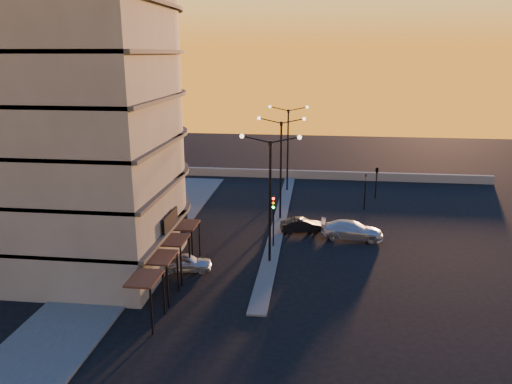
% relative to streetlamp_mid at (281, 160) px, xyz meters
% --- Properties ---
extents(ground, '(120.00, 120.00, 0.00)m').
position_rel_streetlamp_mid_xyz_m(ground, '(0.00, -10.00, -5.59)').
color(ground, black).
rests_on(ground, ground).
extents(sidewalk_west, '(5.00, 40.00, 0.12)m').
position_rel_streetlamp_mid_xyz_m(sidewalk_west, '(-10.50, -6.00, -5.53)').
color(sidewalk_west, '#484845').
rests_on(sidewalk_west, ground).
extents(median, '(1.20, 36.00, 0.12)m').
position_rel_streetlamp_mid_xyz_m(median, '(0.00, 0.00, -5.53)').
color(median, '#484845').
rests_on(median, ground).
extents(parapet, '(44.00, 0.50, 1.00)m').
position_rel_streetlamp_mid_xyz_m(parapet, '(2.00, 16.00, -5.09)').
color(parapet, slate).
rests_on(parapet, ground).
extents(building, '(14.35, 17.08, 25.00)m').
position_rel_streetlamp_mid_xyz_m(building, '(-14.00, -9.97, 6.32)').
color(building, slate).
rests_on(building, ground).
extents(streetlamp_near, '(4.32, 0.32, 9.51)m').
position_rel_streetlamp_mid_xyz_m(streetlamp_near, '(0.00, -10.00, 0.00)').
color(streetlamp_near, black).
rests_on(streetlamp_near, ground).
extents(streetlamp_mid, '(4.32, 0.32, 9.51)m').
position_rel_streetlamp_mid_xyz_m(streetlamp_mid, '(0.00, 0.00, 0.00)').
color(streetlamp_mid, black).
rests_on(streetlamp_mid, ground).
extents(streetlamp_far, '(4.32, 0.32, 9.51)m').
position_rel_streetlamp_mid_xyz_m(streetlamp_far, '(0.00, 10.00, 0.00)').
color(streetlamp_far, black).
rests_on(streetlamp_far, ground).
extents(traffic_light_main, '(0.28, 0.44, 4.25)m').
position_rel_streetlamp_mid_xyz_m(traffic_light_main, '(0.00, -7.13, -2.70)').
color(traffic_light_main, black).
rests_on(traffic_light_main, ground).
extents(signal_east_a, '(0.13, 0.16, 3.60)m').
position_rel_streetlamp_mid_xyz_m(signal_east_a, '(8.00, 4.00, -3.66)').
color(signal_east_a, black).
rests_on(signal_east_a, ground).
extents(signal_east_b, '(0.42, 1.99, 3.60)m').
position_rel_streetlamp_mid_xyz_m(signal_east_b, '(9.50, 8.00, -2.49)').
color(signal_east_b, black).
rests_on(signal_east_b, ground).
extents(car_hatchback, '(3.90, 2.08, 1.26)m').
position_rel_streetlamp_mid_xyz_m(car_hatchback, '(-5.78, -12.26, -4.96)').
color(car_hatchback, '#BBBCC4').
rests_on(car_hatchback, ground).
extents(car_sedan, '(3.92, 2.04, 1.23)m').
position_rel_streetlamp_mid_xyz_m(car_sedan, '(2.15, -3.27, -4.98)').
color(car_sedan, black).
rests_on(car_sedan, ground).
extents(car_wagon, '(5.25, 2.46, 1.48)m').
position_rel_streetlamp_mid_xyz_m(car_wagon, '(6.31, -4.32, -4.85)').
color(car_wagon, silver).
rests_on(car_wagon, ground).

